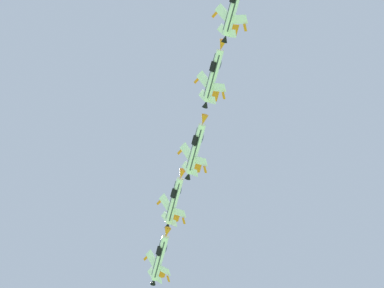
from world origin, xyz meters
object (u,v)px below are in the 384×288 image
(fighter_jet_right_outer, at_px, (160,257))
(fighter_jet_left_outer, at_px, (175,200))
(fighter_jet_lead, at_px, (234,7))
(fighter_jet_left_wing, at_px, (214,75))
(fighter_jet_right_wing, at_px, (196,148))

(fighter_jet_right_outer, bearing_deg, fighter_jet_left_outer, 90.29)
(fighter_jet_lead, height_order, fighter_jet_left_wing, fighter_jet_left_wing)
(fighter_jet_left_outer, height_order, fighter_jet_right_outer, fighter_jet_left_outer)
(fighter_jet_lead, distance_m, fighter_jet_right_outer, 62.14)
(fighter_jet_lead, height_order, fighter_jet_right_outer, fighter_jet_lead)
(fighter_jet_left_wing, bearing_deg, fighter_jet_left_outer, -87.99)
(fighter_jet_lead, xyz_separation_m, fighter_jet_right_outer, (-4.81, 61.95, -0.27))
(fighter_jet_right_wing, distance_m, fighter_jet_left_outer, 16.09)
(fighter_jet_right_wing, xyz_separation_m, fighter_jet_right_outer, (-3.03, 29.57, 0.67))
(fighter_jet_lead, height_order, fighter_jet_right_wing, fighter_jet_lead)
(fighter_jet_left_wing, height_order, fighter_jet_right_outer, fighter_jet_left_wing)
(fighter_jet_lead, distance_m, fighter_jet_left_wing, 16.08)
(fighter_jet_left_outer, bearing_deg, fighter_jet_right_wing, 94.68)
(fighter_jet_lead, bearing_deg, fighter_jet_right_outer, -88.82)
(fighter_jet_lead, relative_size, fighter_jet_right_wing, 1.00)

